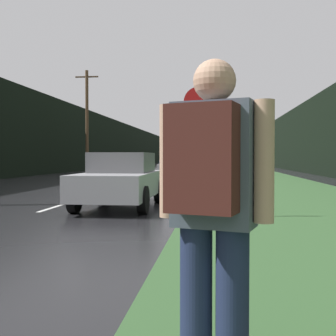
% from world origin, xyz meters
% --- Properties ---
extents(grass_verge, '(6.00, 240.00, 0.02)m').
position_xyz_m(grass_verge, '(6.45, 40.00, 0.01)').
color(grass_verge, '#33562D').
rests_on(grass_verge, ground_plane).
extents(lane_stripe_c, '(0.12, 3.00, 0.01)m').
position_xyz_m(lane_stripe_c, '(0.00, 12.68, 0.00)').
color(lane_stripe_c, silver).
rests_on(lane_stripe_c, ground_plane).
extents(lane_stripe_d, '(0.12, 3.00, 0.01)m').
position_xyz_m(lane_stripe_d, '(0.00, 19.68, 0.00)').
color(lane_stripe_d, silver).
rests_on(lane_stripe_d, ground_plane).
extents(treeline_far_side, '(2.00, 140.00, 6.03)m').
position_xyz_m(treeline_far_side, '(-9.45, 50.00, 3.02)').
color(treeline_far_side, black).
rests_on(treeline_far_side, ground_plane).
extents(treeline_near_side, '(2.00, 140.00, 5.85)m').
position_xyz_m(treeline_near_side, '(12.45, 50.00, 2.93)').
color(treeline_near_side, black).
rests_on(treeline_near_side, ground_plane).
extents(utility_pole_far, '(1.80, 0.24, 8.01)m').
position_xyz_m(utility_pole_far, '(-5.71, 33.42, 4.13)').
color(utility_pole_far, '#4C3823').
rests_on(utility_pole_far, ground_plane).
extents(stop_sign, '(0.64, 0.07, 2.82)m').
position_xyz_m(stop_sign, '(3.82, 10.71, 1.70)').
color(stop_sign, slate).
rests_on(stop_sign, ground_plane).
extents(hitchhiker_with_backpack, '(0.62, 0.52, 1.84)m').
position_xyz_m(hitchhiker_with_backpack, '(4.16, 3.91, 1.05)').
color(hitchhiker_with_backpack, '#1E2847').
rests_on(hitchhiker_with_backpack, ground_plane).
extents(car_passing_near, '(1.83, 4.22, 1.43)m').
position_xyz_m(car_passing_near, '(1.73, 12.49, 0.72)').
color(car_passing_near, '#9E9EA3').
rests_on(car_passing_near, ground_plane).
extents(car_passing_far, '(2.01, 4.03, 1.42)m').
position_xyz_m(car_passing_far, '(1.73, 28.17, 0.70)').
color(car_passing_far, '#9E9EA3').
rests_on(car_passing_far, ground_plane).
extents(car_oncoming, '(1.97, 4.11, 1.31)m').
position_xyz_m(car_oncoming, '(-1.73, 54.60, 0.68)').
color(car_oncoming, '#2D3856').
rests_on(car_oncoming, ground_plane).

